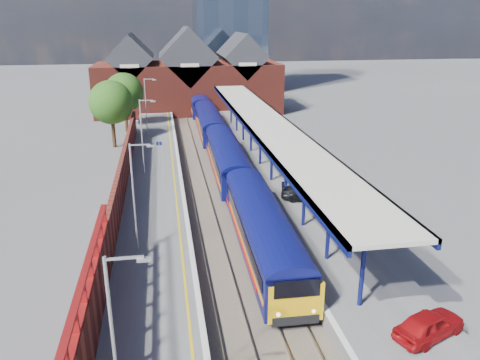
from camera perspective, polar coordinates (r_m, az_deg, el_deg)
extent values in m
plane|color=#5B5B5E|center=(53.69, -4.33, 2.87)|extent=(240.00, 240.00, 0.00)
cube|color=#473D33|center=(44.21, -3.11, -0.66)|extent=(6.00, 76.00, 0.06)
cube|color=slate|center=(44.01, -5.99, -0.71)|extent=(0.07, 76.00, 0.14)
cube|color=slate|center=(44.11, -4.12, -0.61)|extent=(0.07, 76.00, 0.14)
cube|color=slate|center=(44.26, -2.11, -0.50)|extent=(0.07, 76.00, 0.14)
cube|color=slate|center=(44.46, -0.27, -0.39)|extent=(0.07, 76.00, 0.14)
cube|color=#565659|center=(43.84, -10.28, -0.47)|extent=(5.00, 76.00, 1.00)
cube|color=#565659|center=(45.06, 4.48, 0.33)|extent=(6.00, 76.00, 1.00)
cube|color=silver|center=(43.67, -7.25, 0.34)|extent=(0.30, 76.00, 0.05)
cube|color=silver|center=(44.31, 0.91, 0.78)|extent=(0.30, 76.00, 0.05)
cube|color=yellow|center=(43.67, -8.03, 0.28)|extent=(0.14, 76.00, 0.01)
cube|color=#0B0F53|center=(30.58, 2.72, -6.20)|extent=(3.13, 16.05, 2.50)
cube|color=#0B0F53|center=(30.07, 2.76, -4.05)|extent=(3.13, 16.05, 0.60)
cube|color=#0B0F53|center=(45.90, -1.61, 2.57)|extent=(3.13, 16.05, 2.50)
cube|color=#0B0F53|center=(45.56, -1.62, 4.08)|extent=(3.13, 16.05, 0.60)
cube|color=#0B0F53|center=(61.89, -3.75, 6.88)|extent=(3.13, 16.05, 2.50)
cube|color=#0B0F53|center=(61.64, -3.78, 8.02)|extent=(3.13, 16.05, 0.60)
cube|color=#0B0F53|center=(78.13, -5.03, 9.41)|extent=(3.13, 16.05, 2.50)
cube|color=#0B0F53|center=(77.93, -5.05, 10.32)|extent=(3.13, 16.05, 0.60)
cube|color=black|center=(53.60, -4.36, 5.45)|extent=(0.04, 60.54, 0.70)
cube|color=orange|center=(53.79, -4.35, 4.62)|extent=(0.03, 55.27, 0.30)
cube|color=#A90B14|center=(53.86, -4.35, 4.36)|extent=(0.03, 55.27, 0.30)
cube|color=#F2B20C|center=(23.99, 6.80, -14.61)|extent=(2.83, 0.36, 2.10)
cube|color=black|center=(23.45, 6.95, -13.01)|extent=(2.30, 0.21, 0.90)
cube|color=black|center=(26.62, 5.27, -14.41)|extent=(2.00, 2.40, 0.60)
cube|color=black|center=(83.90, -5.32, 8.97)|extent=(2.00, 2.40, 0.60)
cylinder|color=#0E1352|center=(24.61, 14.73, -10.41)|extent=(0.24, 0.24, 4.20)
cylinder|color=#0E1352|center=(28.71, 10.75, -5.66)|extent=(0.24, 0.24, 4.20)
cylinder|color=#0E1352|center=(33.06, 7.84, -2.11)|extent=(0.24, 0.24, 4.20)
cylinder|color=#0E1352|center=(37.57, 5.63, 0.61)|extent=(0.24, 0.24, 4.20)
cylinder|color=#0E1352|center=(42.19, 3.89, 2.74)|extent=(0.24, 0.24, 4.20)
cylinder|color=#0E1352|center=(46.89, 2.50, 4.44)|extent=(0.24, 0.24, 4.20)
cylinder|color=#0E1352|center=(51.65, 1.35, 5.83)|extent=(0.24, 0.24, 4.20)
cylinder|color=#0E1352|center=(56.45, 0.40, 6.98)|extent=(0.24, 0.24, 4.20)
cylinder|color=#0E1352|center=(61.28, -0.41, 7.95)|extent=(0.24, 0.24, 4.20)
cylinder|color=#0E1352|center=(66.13, -1.10, 8.77)|extent=(0.24, 0.24, 4.20)
cube|color=beige|center=(45.53, 3.42, 6.89)|extent=(4.50, 52.00, 0.25)
cube|color=#0E1352|center=(45.14, 0.73, 6.62)|extent=(0.20, 52.00, 0.55)
cube|color=#0E1352|center=(46.08, 6.04, 6.77)|extent=(0.20, 52.00, 0.55)
cylinder|color=#A5A8AA|center=(17.10, -15.10, -19.40)|extent=(0.12, 0.12, 7.00)
cube|color=#A5A8AA|center=(15.19, -13.93, -9.23)|extent=(1.20, 0.08, 0.08)
cube|color=#A5A8AA|center=(15.19, -11.62, -9.46)|extent=(0.45, 0.18, 0.12)
cylinder|color=#A5A8AA|center=(29.37, -12.81, -2.26)|extent=(0.12, 0.12, 7.00)
cube|color=#A5A8AA|center=(28.30, -12.10, 4.23)|extent=(1.20, 0.08, 0.08)
cube|color=#A5A8AA|center=(28.30, -10.87, 4.10)|extent=(0.45, 0.18, 0.12)
cylinder|color=#A5A8AA|center=(44.66, -11.86, 5.15)|extent=(0.12, 0.12, 7.00)
cube|color=#A5A8AA|center=(43.96, -11.37, 9.50)|extent=(1.20, 0.08, 0.08)
cube|color=#A5A8AA|center=(43.96, -10.57, 9.41)|extent=(0.45, 0.18, 0.12)
cylinder|color=#A5A8AA|center=(60.32, -11.39, 8.75)|extent=(0.12, 0.12, 7.00)
cube|color=#A5A8AA|center=(59.80, -11.02, 11.99)|extent=(1.20, 0.08, 0.08)
cube|color=#A5A8AA|center=(59.80, -10.43, 11.93)|extent=(0.45, 0.18, 0.12)
cylinder|color=#A5A8AA|center=(47.12, -9.78, 3.17)|extent=(0.08, 0.08, 2.50)
cube|color=#0C194C|center=(46.85, -9.85, 4.41)|extent=(0.55, 0.06, 0.35)
cube|color=maroon|center=(37.71, -14.44, -0.98)|extent=(0.35, 50.00, 2.80)
cube|color=maroon|center=(21.30, -18.37, -10.46)|extent=(0.30, 15.00, 0.12)
cube|color=maroon|center=(21.77, -18.11, -12.64)|extent=(0.30, 15.00, 0.12)
cube|color=maroon|center=(19.05, -19.50, -16.18)|extent=(0.30, 0.12, 1.00)
cube|color=maroon|center=(20.70, -18.61, -13.02)|extent=(0.30, 0.12, 1.00)
cube|color=maroon|center=(22.41, -17.88, -10.33)|extent=(0.30, 0.12, 1.00)
cube|color=maroon|center=(24.16, -17.26, -8.02)|extent=(0.30, 0.12, 1.00)
cube|color=maroon|center=(25.94, -16.73, -6.03)|extent=(0.30, 0.12, 1.00)
cube|color=maroon|center=(27.76, -16.27, -4.30)|extent=(0.30, 0.12, 1.00)
cube|color=maroon|center=(80.25, -6.31, 11.15)|extent=(30.00, 12.00, 8.00)
cube|color=#232328|center=(79.71, -13.13, 14.49)|extent=(7.13, 12.00, 7.13)
cube|color=#232328|center=(79.70, -6.45, 14.85)|extent=(9.16, 12.00, 9.16)
cube|color=#232328|center=(80.71, 0.16, 15.02)|extent=(7.13, 12.00, 7.13)
cube|color=beige|center=(73.77, -13.32, 13.36)|extent=(2.80, 0.15, 0.50)
cube|color=beige|center=(73.77, -6.14, 13.75)|extent=(2.80, 0.15, 0.50)
cube|color=beige|center=(74.85, 0.96, 13.92)|extent=(2.80, 0.15, 0.50)
cylinder|color=#382314|center=(59.12, -15.17, 5.78)|extent=(0.44, 0.44, 4.00)
sphere|color=#1E4813|center=(58.46, -15.47, 9.11)|extent=(5.20, 5.20, 5.20)
sphere|color=#1E4813|center=(58.01, -14.66, 8.41)|extent=(3.20, 3.20, 3.20)
cylinder|color=#382314|center=(66.83, -13.72, 7.38)|extent=(0.44, 0.44, 4.00)
sphere|color=#1E4813|center=(66.24, -13.96, 10.35)|extent=(5.20, 5.20, 5.20)
sphere|color=#1E4813|center=(65.80, -13.24, 9.73)|extent=(3.20, 3.20, 3.20)
imported|color=#A40D11|center=(24.14, 22.08, -16.00)|extent=(4.05, 2.82, 1.28)
imported|color=silver|center=(36.82, 11.79, -2.32)|extent=(4.87, 2.48, 1.53)
imported|color=black|center=(38.25, 8.37, -1.48)|extent=(4.75, 2.84, 1.29)
imported|color=navy|center=(36.08, 12.04, -3.04)|extent=(4.82, 3.02, 1.24)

